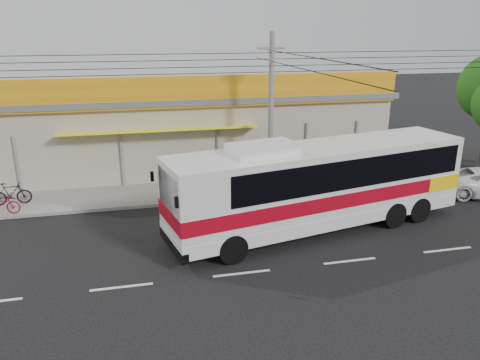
{
  "coord_description": "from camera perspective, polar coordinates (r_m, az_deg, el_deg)",
  "views": [
    {
      "loc": [
        -3.21,
        -16.32,
        8.04
      ],
      "look_at": [
        0.97,
        2.0,
        1.86
      ],
      "focal_mm": 35.0,
      "sensor_mm": 36.0,
      "label": 1
    }
  ],
  "objects": [
    {
      "name": "storefront_building",
      "position": [
        28.63,
        -6.19,
        6.55
      ],
      "size": [
        22.6,
        9.2,
        5.7
      ],
      "color": "#A49984",
      "rests_on": "ground"
    },
    {
      "name": "ground",
      "position": [
        18.48,
        -1.56,
        -7.58
      ],
      "size": [
        120.0,
        120.0,
        0.0
      ],
      "primitive_type": "plane",
      "color": "black",
      "rests_on": "ground"
    },
    {
      "name": "sidewalk",
      "position": [
        23.92,
        -4.39,
        -1.29
      ],
      "size": [
        30.0,
        3.2,
        0.15
      ],
      "primitive_type": "cube",
      "color": "gray",
      "rests_on": "ground"
    },
    {
      "name": "lane_markings",
      "position": [
        16.31,
        0.21,
        -11.32
      ],
      "size": [
        50.0,
        0.12,
        0.01
      ],
      "primitive_type": null,
      "color": "silver",
      "rests_on": "ground"
    },
    {
      "name": "motorbike_dark",
      "position": [
        24.08,
        -26.12,
        -1.51
      ],
      "size": [
        1.8,
        0.62,
        1.07
      ],
      "primitive_type": "imported",
      "rotation": [
        0.0,
        0.0,
        1.64
      ],
      "color": "black",
      "rests_on": "sidewalk"
    },
    {
      "name": "utility_pole",
      "position": [
        22.71,
        3.9,
        14.22
      ],
      "size": [
        34.0,
        14.0,
        7.85
      ],
      "color": "slate",
      "rests_on": "ground"
    },
    {
      "name": "coach_bus",
      "position": [
        19.27,
        10.25,
        -0.04
      ],
      "size": [
        13.0,
        5.33,
        3.92
      ],
      "rotation": [
        0.0,
        0.0,
        0.21
      ],
      "color": "silver",
      "rests_on": "ground"
    }
  ]
}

